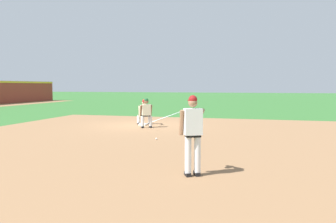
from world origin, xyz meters
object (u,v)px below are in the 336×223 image
(first_base_bag, at_px, (143,124))
(first_baseman, at_px, (145,111))
(baserunner, at_px, (146,112))
(baseball, at_px, (156,139))
(pitcher, at_px, (193,130))

(first_base_bag, bearing_deg, first_baseman, 2.20)
(first_baseman, height_order, baserunner, baserunner)
(first_base_bag, distance_m, first_baseman, 0.76)
(first_base_bag, relative_size, baserunner, 0.26)
(first_base_bag, height_order, baseball, first_base_bag)
(pitcher, height_order, baserunner, pitcher)
(first_baseman, bearing_deg, first_base_bag, -177.80)
(first_baseman, relative_size, baserunner, 0.92)
(first_base_bag, relative_size, first_baseman, 0.28)
(first_base_bag, bearing_deg, pitcher, -153.97)
(baseball, distance_m, pitcher, 5.23)
(baseball, bearing_deg, first_base_bag, 25.63)
(first_baseman, bearing_deg, pitcher, -154.70)
(first_base_bag, xyz_separation_m, baserunner, (-0.97, -0.53, 0.75))
(baseball, relative_size, pitcher, 0.04)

